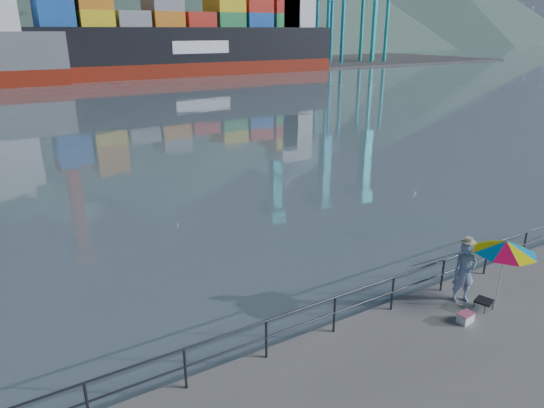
% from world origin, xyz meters
% --- Properties ---
extents(harbor_water, '(500.00, 280.00, 0.00)m').
position_xyz_m(harbor_water, '(0.00, 130.00, 0.00)').
color(harbor_water, slate).
rests_on(harbor_water, ground).
extents(far_dock, '(200.00, 40.00, 0.40)m').
position_xyz_m(far_dock, '(10.00, 93.00, 0.00)').
color(far_dock, '#514F4C').
rests_on(far_dock, ground).
extents(guardrail, '(22.00, 0.06, 1.03)m').
position_xyz_m(guardrail, '(0.00, 1.70, 0.52)').
color(guardrail, '#2D3033').
rests_on(guardrail, ground).
extents(container_stacks, '(58.00, 8.40, 7.80)m').
position_xyz_m(container_stacks, '(38.54, 94.05, 3.01)').
color(container_stacks, red).
rests_on(container_stacks, ground).
extents(fisherman, '(0.77, 0.66, 1.80)m').
position_xyz_m(fisherman, '(3.03, 1.03, 0.90)').
color(fisherman, '#2A4B8B').
rests_on(fisherman, ground).
extents(beach_umbrella, '(2.01, 2.01, 2.01)m').
position_xyz_m(beach_umbrella, '(3.57, 0.29, 1.84)').
color(beach_umbrella, white).
rests_on(beach_umbrella, ground).
extents(folding_stool, '(0.53, 0.53, 0.28)m').
position_xyz_m(folding_stool, '(3.19, 0.40, 0.15)').
color(folding_stool, black).
rests_on(folding_stool, ground).
extents(cooler_bag, '(0.43, 0.31, 0.24)m').
position_xyz_m(cooler_bag, '(2.23, 0.23, 0.12)').
color(cooler_bag, white).
rests_on(cooler_bag, ground).
extents(fishing_rod, '(0.07, 1.77, 1.25)m').
position_xyz_m(fishing_rod, '(3.02, 1.99, 0.00)').
color(fishing_rod, black).
rests_on(fishing_rod, ground).
extents(container_ship, '(53.54, 8.92, 18.10)m').
position_xyz_m(container_ship, '(27.45, 75.97, 5.89)').
color(container_ship, maroon).
rests_on(container_ship, ground).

